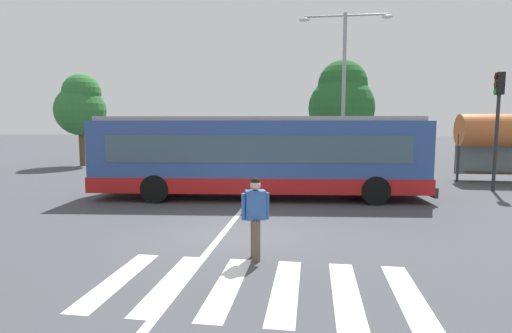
{
  "coord_description": "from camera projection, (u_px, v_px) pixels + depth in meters",
  "views": [
    {
      "loc": [
        1.92,
        -9.85,
        2.82
      ],
      "look_at": [
        -0.04,
        4.02,
        1.3
      ],
      "focal_mm": 28.1,
      "sensor_mm": 36.0,
      "label": 1
    }
  ],
  "objects": [
    {
      "name": "parked_car_charcoal",
      "position": [
        208.0,
        155.0,
        26.14
      ],
      "size": [
        2.07,
        4.59,
        1.35
      ],
      "color": "black",
      "rests_on": "ground_plane"
    },
    {
      "name": "background_tree_left",
      "position": [
        81.0,
        106.0,
        26.04
      ],
      "size": [
        3.24,
        3.24,
        5.99
      ],
      "color": "brown",
      "rests_on": "ground_plane"
    },
    {
      "name": "twin_arm_street_lamp",
      "position": [
        344.0,
        75.0,
        21.55
      ],
      "size": [
        4.92,
        0.32,
        8.64
      ],
      "color": "#939399",
      "rests_on": "ground_plane"
    },
    {
      "name": "lane_center_line",
      "position": [
        238.0,
        215.0,
        12.28
      ],
      "size": [
        0.16,
        24.0,
        0.01
      ],
      "primitive_type": "cube",
      "color": "silver",
      "rests_on": "ground_plane"
    },
    {
      "name": "pedestrian_crossing_street",
      "position": [
        255.0,
        214.0,
        8.25
      ],
      "size": [
        0.56,
        0.41,
        1.72
      ],
      "color": "brown",
      "rests_on": "ground_plane"
    },
    {
      "name": "parked_car_blue",
      "position": [
        249.0,
        155.0,
        25.82
      ],
      "size": [
        2.08,
        4.6,
        1.35
      ],
      "color": "black",
      "rests_on": "ground_plane"
    },
    {
      "name": "traffic_light_far_corner",
      "position": [
        498.0,
        112.0,
        16.33
      ],
      "size": [
        0.33,
        0.32,
        4.87
      ],
      "color": "#28282B",
      "rests_on": "ground_plane"
    },
    {
      "name": "bus_stop_shelter",
      "position": [
        500.0,
        132.0,
        18.88
      ],
      "size": [
        3.7,
        1.54,
        3.25
      ],
      "color": "#28282B",
      "rests_on": "ground_plane"
    },
    {
      "name": "city_transit_bus",
      "position": [
        259.0,
        156.0,
        15.06
      ],
      "size": [
        12.49,
        3.73,
        3.06
      ],
      "color": "black",
      "rests_on": "ground_plane"
    },
    {
      "name": "parked_car_silver",
      "position": [
        336.0,
        157.0,
        24.7
      ],
      "size": [
        2.28,
        4.66,
        1.35
      ],
      "color": "black",
      "rests_on": "ground_plane"
    },
    {
      "name": "ground_plane",
      "position": [
        236.0,
        234.0,
        10.26
      ],
      "size": [
        160.0,
        160.0,
        0.0
      ],
      "primitive_type": "plane",
      "color": "#424449"
    },
    {
      "name": "parked_car_red",
      "position": [
        292.0,
        156.0,
        25.27
      ],
      "size": [
        2.29,
        4.67,
        1.35
      ],
      "color": "black",
      "rests_on": "ground_plane"
    },
    {
      "name": "crosswalk_painted_stripes",
      "position": [
        256.0,
        287.0,
        6.9
      ],
      "size": [
        5.51,
        2.73,
        0.01
      ],
      "color": "silver",
      "rests_on": "ground_plane"
    },
    {
      "name": "background_tree_right",
      "position": [
        342.0,
        101.0,
        29.86
      ],
      "size": [
        4.9,
        4.9,
        7.48
      ],
      "color": "brown",
      "rests_on": "ground_plane"
    }
  ]
}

